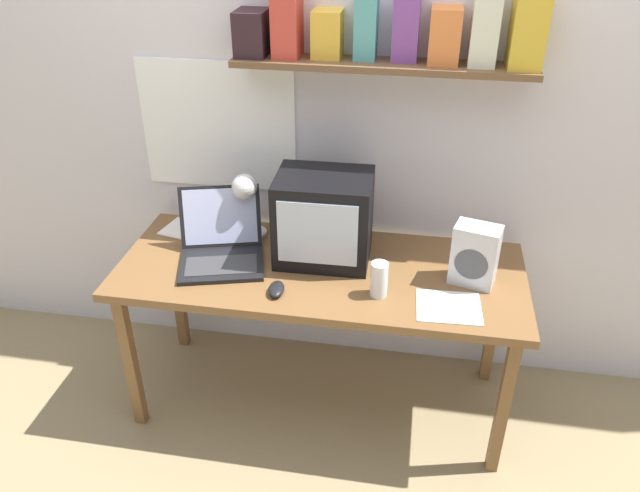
{
  "coord_description": "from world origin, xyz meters",
  "views": [
    {
      "loc": [
        0.36,
        -2.06,
        2.06
      ],
      "look_at": [
        0.0,
        0.0,
        0.81
      ],
      "focal_mm": 35.0,
      "sensor_mm": 36.0,
      "label": 1
    }
  ],
  "objects_px": {
    "crt_monitor": "(323,218)",
    "space_heater": "(475,255)",
    "juice_glass": "(379,281)",
    "corner_desk": "(320,280)",
    "laptop": "(221,243)",
    "desk_lamp": "(246,195)",
    "printed_handout": "(449,307)",
    "loose_paper_near_laptop": "(193,231)",
    "computer_mouse": "(276,289)"
  },
  "relations": [
    {
      "from": "corner_desk",
      "to": "desk_lamp",
      "type": "distance_m",
      "value": 0.47
    },
    {
      "from": "laptop",
      "to": "printed_handout",
      "type": "xyz_separation_m",
      "value": [
        0.91,
        -0.19,
        -0.06
      ]
    },
    {
      "from": "desk_lamp",
      "to": "computer_mouse",
      "type": "relative_size",
      "value": 2.8
    },
    {
      "from": "corner_desk",
      "to": "computer_mouse",
      "type": "xyz_separation_m",
      "value": [
        -0.13,
        -0.2,
        0.08
      ]
    },
    {
      "from": "laptop",
      "to": "desk_lamp",
      "type": "distance_m",
      "value": 0.23
    },
    {
      "from": "laptop",
      "to": "printed_handout",
      "type": "relative_size",
      "value": 1.72
    },
    {
      "from": "desk_lamp",
      "to": "computer_mouse",
      "type": "distance_m",
      "value": 0.46
    },
    {
      "from": "printed_handout",
      "to": "crt_monitor",
      "type": "bearing_deg",
      "value": 152.04
    },
    {
      "from": "corner_desk",
      "to": "desk_lamp",
      "type": "xyz_separation_m",
      "value": [
        -0.34,
        0.16,
        0.28
      ]
    },
    {
      "from": "space_heater",
      "to": "corner_desk",
      "type": "bearing_deg",
      "value": -164.73
    },
    {
      "from": "corner_desk",
      "to": "juice_glass",
      "type": "relative_size",
      "value": 11.73
    },
    {
      "from": "juice_glass",
      "to": "computer_mouse",
      "type": "relative_size",
      "value": 1.24
    },
    {
      "from": "crt_monitor",
      "to": "computer_mouse",
      "type": "height_order",
      "value": "crt_monitor"
    },
    {
      "from": "crt_monitor",
      "to": "computer_mouse",
      "type": "relative_size",
      "value": 3.42
    },
    {
      "from": "juice_glass",
      "to": "space_heater",
      "type": "relative_size",
      "value": 0.57
    },
    {
      "from": "desk_lamp",
      "to": "space_heater",
      "type": "distance_m",
      "value": 0.95
    },
    {
      "from": "desk_lamp",
      "to": "space_heater",
      "type": "xyz_separation_m",
      "value": [
        0.93,
        -0.16,
        -0.09
      ]
    },
    {
      "from": "space_heater",
      "to": "computer_mouse",
      "type": "relative_size",
      "value": 2.19
    },
    {
      "from": "laptop",
      "to": "computer_mouse",
      "type": "height_order",
      "value": "laptop"
    },
    {
      "from": "computer_mouse",
      "to": "crt_monitor",
      "type": "bearing_deg",
      "value": 65.6
    },
    {
      "from": "computer_mouse",
      "to": "juice_glass",
      "type": "bearing_deg",
      "value": 7.87
    },
    {
      "from": "desk_lamp",
      "to": "loose_paper_near_laptop",
      "type": "xyz_separation_m",
      "value": [
        -0.26,
        0.03,
        -0.21
      ]
    },
    {
      "from": "corner_desk",
      "to": "space_heater",
      "type": "height_order",
      "value": "space_heater"
    },
    {
      "from": "juice_glass",
      "to": "printed_handout",
      "type": "xyz_separation_m",
      "value": [
        0.26,
        -0.04,
        -0.06
      ]
    },
    {
      "from": "juice_glass",
      "to": "space_heater",
      "type": "height_order",
      "value": "space_heater"
    },
    {
      "from": "printed_handout",
      "to": "loose_paper_near_laptop",
      "type": "relative_size",
      "value": 0.82
    },
    {
      "from": "laptop",
      "to": "loose_paper_near_laptop",
      "type": "height_order",
      "value": "laptop"
    },
    {
      "from": "desk_lamp",
      "to": "juice_glass",
      "type": "distance_m",
      "value": 0.68
    },
    {
      "from": "crt_monitor",
      "to": "space_heater",
      "type": "xyz_separation_m",
      "value": [
        0.59,
        -0.08,
        -0.06
      ]
    },
    {
      "from": "laptop",
      "to": "crt_monitor",
      "type": "bearing_deg",
      "value": -5.14
    },
    {
      "from": "laptop",
      "to": "space_heater",
      "type": "distance_m",
      "value": 1.0
    },
    {
      "from": "corner_desk",
      "to": "loose_paper_near_laptop",
      "type": "height_order",
      "value": "loose_paper_near_laptop"
    },
    {
      "from": "desk_lamp",
      "to": "computer_mouse",
      "type": "height_order",
      "value": "desk_lamp"
    },
    {
      "from": "crt_monitor",
      "to": "juice_glass",
      "type": "height_order",
      "value": "crt_monitor"
    },
    {
      "from": "desk_lamp",
      "to": "printed_handout",
      "type": "bearing_deg",
      "value": -17.99
    },
    {
      "from": "corner_desk",
      "to": "loose_paper_near_laptop",
      "type": "bearing_deg",
      "value": 162.09
    },
    {
      "from": "loose_paper_near_laptop",
      "to": "printed_handout",
      "type": "bearing_deg",
      "value": -18.85
    },
    {
      "from": "computer_mouse",
      "to": "desk_lamp",
      "type": "bearing_deg",
      "value": 119.55
    },
    {
      "from": "computer_mouse",
      "to": "space_heater",
      "type": "bearing_deg",
      "value": 15.61
    },
    {
      "from": "corner_desk",
      "to": "juice_glass",
      "type": "xyz_separation_m",
      "value": [
        0.25,
        -0.15,
        0.12
      ]
    },
    {
      "from": "printed_handout",
      "to": "loose_paper_near_laptop",
      "type": "height_order",
      "value": "same"
    },
    {
      "from": "laptop",
      "to": "printed_handout",
      "type": "height_order",
      "value": "laptop"
    },
    {
      "from": "corner_desk",
      "to": "desk_lamp",
      "type": "height_order",
      "value": "desk_lamp"
    },
    {
      "from": "corner_desk",
      "to": "laptop",
      "type": "distance_m",
      "value": 0.43
    },
    {
      "from": "corner_desk",
      "to": "juice_glass",
      "type": "bearing_deg",
      "value": -30.91
    },
    {
      "from": "corner_desk",
      "to": "laptop",
      "type": "height_order",
      "value": "laptop"
    },
    {
      "from": "laptop",
      "to": "corner_desk",
      "type": "bearing_deg",
      "value": -17.09
    },
    {
      "from": "crt_monitor",
      "to": "desk_lamp",
      "type": "bearing_deg",
      "value": 165.77
    },
    {
      "from": "corner_desk",
      "to": "loose_paper_near_laptop",
      "type": "relative_size",
      "value": 5.5
    },
    {
      "from": "space_heater",
      "to": "loose_paper_near_laptop",
      "type": "height_order",
      "value": "space_heater"
    }
  ]
}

